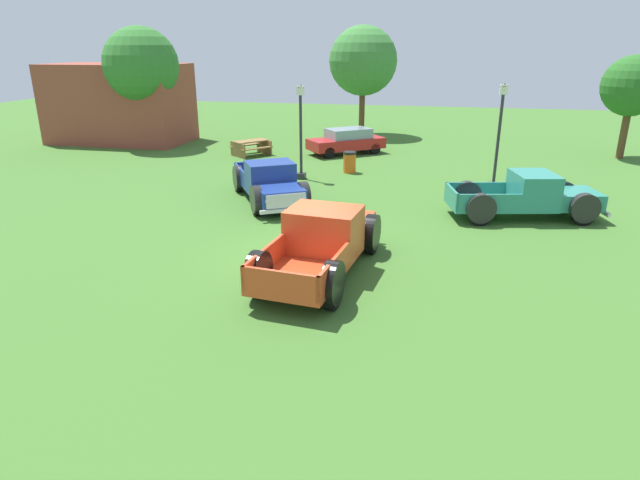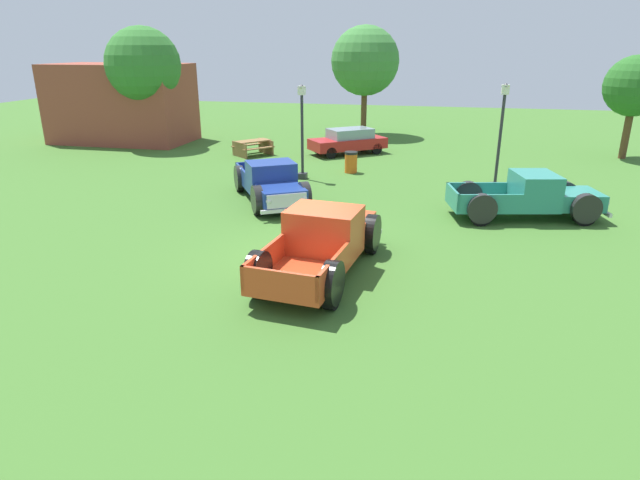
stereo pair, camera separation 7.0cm
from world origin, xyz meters
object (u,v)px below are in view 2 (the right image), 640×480
at_px(picnic_table, 253,146).
at_px(oak_tree_center, 635,87).
at_px(pickup_truck_behind_right, 272,184).
at_px(pickup_truck_behind_left, 535,197).
at_px(pickup_truck_foreground, 325,240).
at_px(oak_tree_east, 365,61).
at_px(lamp_post_far, 302,130).
at_px(sedan_distant_a, 348,141).
at_px(trash_can, 351,162).
at_px(oak_tree_west, 143,65).
at_px(lamp_post_near, 500,135).

relative_size(picnic_table, oak_tree_center, 0.46).
relative_size(pickup_truck_behind_right, oak_tree_center, 1.02).
height_order(pickup_truck_behind_left, oak_tree_center, oak_tree_center).
xyz_separation_m(pickup_truck_foreground, oak_tree_east, (-2.24, 22.10, 3.76)).
bearing_deg(pickup_truck_foreground, pickup_truck_behind_right, 119.75).
relative_size(lamp_post_far, picnic_table, 1.70).
xyz_separation_m(pickup_truck_behind_left, sedan_distant_a, (-7.99, 9.78, -0.03)).
bearing_deg(pickup_truck_behind_right, oak_tree_east, 86.75).
bearing_deg(oak_tree_east, pickup_truck_behind_right, -93.25).
xyz_separation_m(pickup_truck_behind_right, picnic_table, (-3.73, 8.53, -0.23)).
xyz_separation_m(trash_can, oak_tree_west, (-12.28, 4.17, 3.95)).
bearing_deg(trash_can, oak_tree_west, 161.24).
xyz_separation_m(pickup_truck_behind_right, lamp_post_far, (0.13, 3.97, 1.35)).
relative_size(trash_can, oak_tree_west, 0.15).
distance_m(pickup_truck_foreground, lamp_post_far, 10.08).
bearing_deg(lamp_post_far, pickup_truck_behind_right, -91.90).
bearing_deg(oak_tree_east, picnic_table, -120.23).
distance_m(lamp_post_far, oak_tree_center, 16.90).
relative_size(pickup_truck_behind_left, pickup_truck_behind_right, 1.02).
bearing_deg(pickup_truck_behind_left, oak_tree_east, 116.49).
xyz_separation_m(sedan_distant_a, lamp_post_near, (7.04, -6.02, 1.47)).
bearing_deg(pickup_truck_behind_right, oak_tree_west, 136.46).
distance_m(lamp_post_near, lamp_post_far, 8.00).
bearing_deg(pickup_truck_behind_right, lamp_post_far, 88.10).
bearing_deg(oak_tree_east, oak_tree_west, -149.00).
height_order(pickup_truck_foreground, lamp_post_far, lamp_post_far).
bearing_deg(picnic_table, pickup_truck_behind_left, -33.02).
height_order(picnic_table, oak_tree_west, oak_tree_west).
relative_size(pickup_truck_behind_left, trash_can, 5.52).
bearing_deg(sedan_distant_a, oak_tree_west, -179.04).
distance_m(pickup_truck_behind_right, oak_tree_west, 14.69).
relative_size(trash_can, oak_tree_center, 0.19).
relative_size(pickup_truck_foreground, oak_tree_east, 0.83).
relative_size(pickup_truck_behind_left, oak_tree_east, 0.79).
height_order(pickup_truck_behind_right, lamp_post_near, lamp_post_near).
height_order(sedan_distant_a, lamp_post_far, lamp_post_far).
xyz_separation_m(picnic_table, trash_can, (5.70, -2.91, -0.01)).
relative_size(pickup_truck_foreground, lamp_post_near, 1.33).
height_order(lamp_post_far, picnic_table, lamp_post_far).
xyz_separation_m(sedan_distant_a, lamp_post_far, (-0.96, -6.01, 1.38)).
distance_m(picnic_table, trash_can, 6.41).
xyz_separation_m(pickup_truck_foreground, trash_can, (-1.20, 11.18, -0.30)).
distance_m(trash_can, oak_tree_east, 11.70).
bearing_deg(picnic_table, lamp_post_near, -21.09).
relative_size(lamp_post_far, oak_tree_west, 0.61).
bearing_deg(lamp_post_far, oak_tree_west, 150.84).
bearing_deg(oak_tree_west, lamp_post_far, -29.16).
distance_m(pickup_truck_behind_left, sedan_distant_a, 12.62).
bearing_deg(oak_tree_west, pickup_truck_behind_left, -26.31).
xyz_separation_m(picnic_table, oak_tree_east, (4.67, 8.01, 4.04)).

